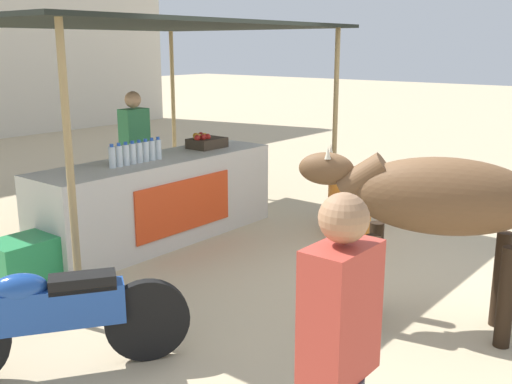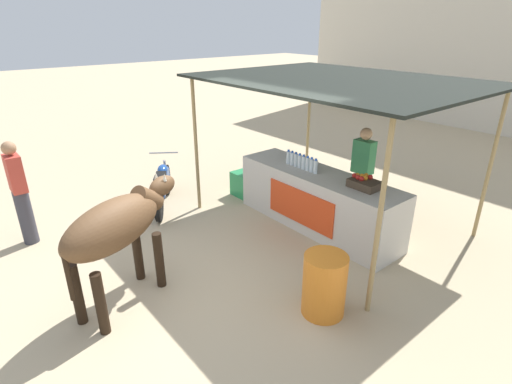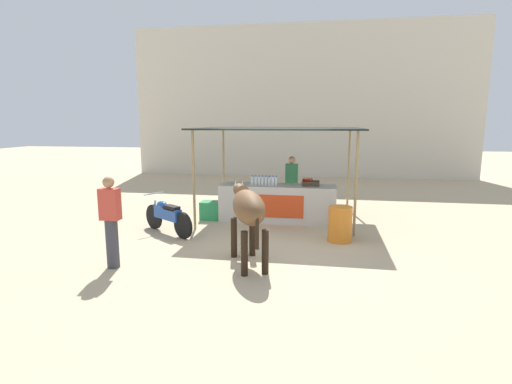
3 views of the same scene
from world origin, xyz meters
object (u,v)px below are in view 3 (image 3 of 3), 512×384
at_px(stall_counter, 278,203).
at_px(cow, 248,209).
at_px(motorcycle_parked, 167,215).
at_px(vendor_behind_counter, 292,185).
at_px(passerby_on_street, 111,221).
at_px(fruit_crate, 310,183).
at_px(cooler_box, 212,210).
at_px(water_barrel, 340,224).

relative_size(stall_counter, cow, 1.65).
height_order(cow, motorcycle_parked, cow).
bearing_deg(vendor_behind_counter, passerby_on_street, -121.25).
height_order(stall_counter, vendor_behind_counter, vendor_behind_counter).
relative_size(fruit_crate, motorcycle_parked, 0.29).
height_order(fruit_crate, motorcycle_parked, fruit_crate).
distance_m(stall_counter, passerby_on_street, 4.63).
height_order(fruit_crate, vendor_behind_counter, vendor_behind_counter).
relative_size(fruit_crate, passerby_on_street, 0.27).
distance_m(stall_counter, motorcycle_parked, 2.89).
relative_size(stall_counter, cooler_box, 5.00).
height_order(cooler_box, motorcycle_parked, motorcycle_parked).
xyz_separation_m(cooler_box, motorcycle_parked, (-0.66, -1.50, 0.19)).
height_order(vendor_behind_counter, cow, vendor_behind_counter).
bearing_deg(cow, vendor_behind_counter, 83.51).
bearing_deg(cooler_box, fruit_crate, 3.44).
bearing_deg(stall_counter, vendor_behind_counter, 68.30).
distance_m(water_barrel, cow, 2.51).
bearing_deg(passerby_on_street, stall_counter, 57.09).
height_order(stall_counter, water_barrel, stall_counter).
distance_m(stall_counter, water_barrel, 2.22).
bearing_deg(cow, passerby_on_street, -165.81).
distance_m(motorcycle_parked, passerby_on_street, 2.32).
bearing_deg(fruit_crate, motorcycle_parked, -152.89).
bearing_deg(fruit_crate, water_barrel, -66.19).
relative_size(cow, motorcycle_parked, 1.19).
relative_size(cooler_box, water_barrel, 0.77).
distance_m(stall_counter, cow, 3.33).
xyz_separation_m(fruit_crate, cooler_box, (-2.58, -0.15, -0.79)).
height_order(stall_counter, fruit_crate, fruit_crate).
height_order(vendor_behind_counter, cooler_box, vendor_behind_counter).
bearing_deg(water_barrel, motorcycle_parked, -179.63).
bearing_deg(passerby_on_street, water_barrel, 29.52).
height_order(fruit_crate, passerby_on_street, passerby_on_street).
bearing_deg(water_barrel, fruit_crate, 113.81).
relative_size(vendor_behind_counter, motorcycle_parked, 1.08).
relative_size(fruit_crate, water_barrel, 0.57).
distance_m(stall_counter, cooler_box, 1.76).
height_order(cooler_box, cow, cow).
bearing_deg(cooler_box, water_barrel, -24.13).
distance_m(vendor_behind_counter, passerby_on_street, 5.42).
height_order(water_barrel, passerby_on_street, passerby_on_street).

